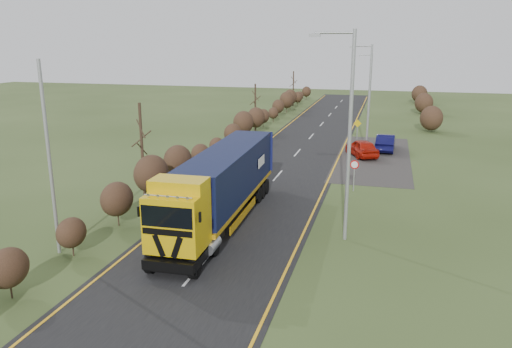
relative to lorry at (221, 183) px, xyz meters
The scene contains 14 objects.
ground 2.97m from the lorry, 65.75° to the right, with size 160.00×160.00×0.00m, color #31411C.
road 8.56m from the lorry, 84.44° to the left, with size 8.00×120.00×0.02m, color black.
layby 19.76m from the lorry, 68.17° to the left, with size 6.00×18.00×0.02m, color #2D2A28.
lane_markings 8.26m from the lorry, 84.23° to the left, with size 7.52×116.00×0.01m.
hedgerow 8.05m from the lorry, 130.34° to the left, with size 2.24×102.04×6.05m.
lorry is the anchor object (origin of this frame).
car_red_hatchback 19.43m from the lorry, 70.98° to the left, with size 1.73×4.29×1.46m, color #AA1508.
car_blue_sedan 22.77m from the lorry, 68.78° to the left, with size 1.56×4.48×1.48m, color #090933.
streetlight_near 7.29m from the lorry, ahead, with size 2.13×0.20×10.04m.
streetlight_mid 21.40m from the lorry, 72.20° to the left, with size 1.96×0.18×9.23m.
streetlight_far 42.20m from the lorry, 82.13° to the left, with size 1.70×0.18×7.92m.
left_pole 8.55m from the lorry, 137.18° to the right, with size 0.16×0.16×8.80m, color #989A9D.
speed_sign 10.14m from the lorry, 50.71° to the left, with size 0.57×0.10×2.08m.
warning_board 26.38m from the lorry, 78.14° to the left, with size 0.76×0.11×2.00m.
Camera 1 is at (7.48, -22.21, 9.52)m, focal length 35.00 mm.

